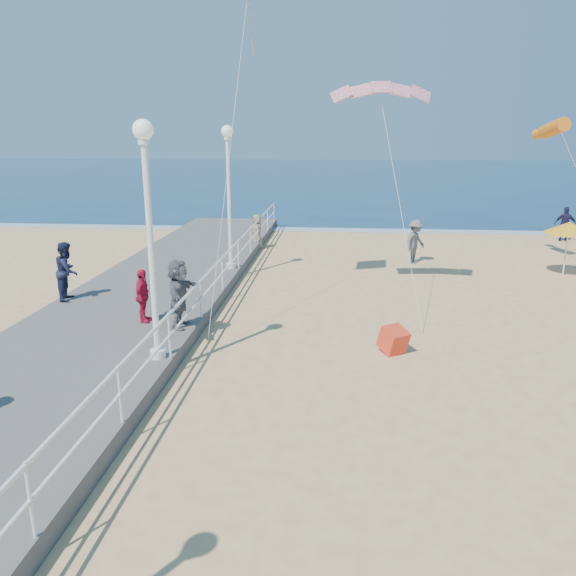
# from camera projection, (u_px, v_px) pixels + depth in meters

# --- Properties ---
(ground) EXTENTS (160.00, 160.00, 0.00)m
(ground) POSITION_uv_depth(u_px,v_px,m) (390.00, 382.00, 12.65)
(ground) COLOR #E2B676
(ground) RESTS_ON ground
(ocean) EXTENTS (160.00, 90.00, 0.05)m
(ocean) POSITION_uv_depth(u_px,v_px,m) (349.00, 175.00, 75.05)
(ocean) COLOR #0D2C4E
(ocean) RESTS_ON ground
(surf_line) EXTENTS (160.00, 1.20, 0.04)m
(surf_line) POSITION_uv_depth(u_px,v_px,m) (360.00, 230.00, 32.33)
(surf_line) COLOR silver
(surf_line) RESTS_ON ground
(boardwalk) EXTENTS (5.00, 44.00, 0.40)m
(boardwalk) POSITION_uv_depth(u_px,v_px,m) (70.00, 362.00, 13.25)
(boardwalk) COLOR #68635E
(boardwalk) RESTS_ON ground
(railing) EXTENTS (0.05, 42.00, 0.55)m
(railing) POSITION_uv_depth(u_px,v_px,m) (169.00, 323.00, 12.76)
(railing) COLOR white
(railing) RESTS_ON boardwalk
(lamp_post_mid) EXTENTS (0.44, 0.44, 5.32)m
(lamp_post_mid) POSITION_uv_depth(u_px,v_px,m) (149.00, 218.00, 12.15)
(lamp_post_mid) COLOR white
(lamp_post_mid) RESTS_ON boardwalk
(lamp_post_far) EXTENTS (0.44, 0.44, 5.32)m
(lamp_post_far) POSITION_uv_depth(u_px,v_px,m) (229.00, 183.00, 20.79)
(lamp_post_far) COLOR white
(lamp_post_far) RESTS_ON boardwalk
(spectator_3) EXTENTS (0.37, 0.87, 1.49)m
(spectator_3) POSITION_uv_depth(u_px,v_px,m) (143.00, 296.00, 15.29)
(spectator_3) COLOR red
(spectator_3) RESTS_ON boardwalk
(spectator_5) EXTENTS (0.59, 1.73, 1.86)m
(spectator_5) POSITION_uv_depth(u_px,v_px,m) (179.00, 294.00, 14.85)
(spectator_5) COLOR #5C5D61
(spectator_5) RESTS_ON boardwalk
(spectator_7) EXTENTS (0.83, 0.99, 1.82)m
(spectator_7) POSITION_uv_depth(u_px,v_px,m) (67.00, 271.00, 17.38)
(spectator_7) COLOR #1A203A
(spectator_7) RESTS_ON boardwalk
(beach_walker_a) EXTENTS (1.31, 1.39, 1.88)m
(beach_walker_a) POSITION_uv_depth(u_px,v_px,m) (415.00, 242.00, 24.05)
(beach_walker_a) COLOR #5C5D62
(beach_walker_a) RESTS_ON ground
(beach_walker_b) EXTENTS (1.12, 0.69, 1.78)m
(beach_walker_b) POSITION_uv_depth(u_px,v_px,m) (565.00, 224.00, 29.03)
(beach_walker_b) COLOR #1F1C3D
(beach_walker_b) RESTS_ON ground
(beach_walker_c) EXTENTS (0.75, 0.94, 1.69)m
(beach_walker_c) POSITION_uv_depth(u_px,v_px,m) (257.00, 232.00, 27.04)
(beach_walker_c) COLOR #7C7A55
(beach_walker_c) RESTS_ON ground
(box_kite) EXTENTS (0.85, 0.90, 0.74)m
(box_kite) POSITION_uv_depth(u_px,v_px,m) (393.00, 342.00, 14.25)
(box_kite) COLOR red
(box_kite) RESTS_ON ground
(beach_umbrella) EXTENTS (1.90, 1.90, 2.14)m
(beach_umbrella) POSITION_uv_depth(u_px,v_px,m) (569.00, 228.00, 21.63)
(beach_umbrella) COLOR white
(beach_umbrella) RESTS_ON ground
(kite_parafoil) EXTENTS (3.13, 0.94, 0.65)m
(kite_parafoil) POSITION_uv_depth(u_px,v_px,m) (381.00, 87.00, 17.17)
(kite_parafoil) COLOR red
(kite_windsock) EXTENTS (0.97, 2.47, 1.04)m
(kite_windsock) POSITION_uv_depth(u_px,v_px,m) (554.00, 128.00, 22.03)
(kite_windsock) COLOR orange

